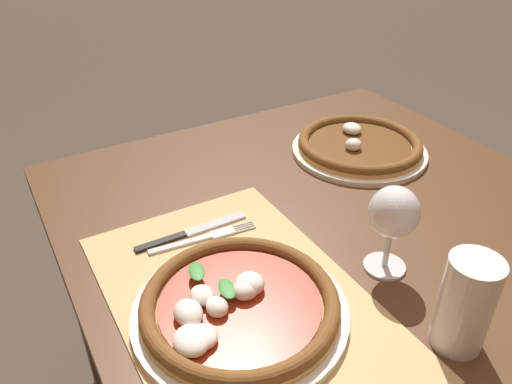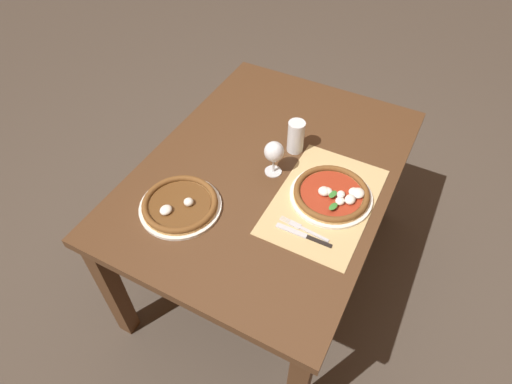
% 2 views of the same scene
% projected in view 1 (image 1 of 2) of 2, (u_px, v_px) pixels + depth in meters
% --- Properties ---
extents(dining_table, '(1.35, 0.99, 0.74)m').
position_uv_depth(dining_table, '(392.00, 308.00, 0.89)').
color(dining_table, '#4C301C').
rests_on(dining_table, ground).
extents(paper_placemat, '(0.55, 0.36, 0.00)m').
position_uv_depth(paper_placemat, '(241.00, 300.00, 0.77)').
color(paper_placemat, tan).
rests_on(paper_placemat, dining_table).
extents(pizza_near, '(0.32, 0.32, 0.05)m').
position_uv_depth(pizza_near, '(238.00, 306.00, 0.73)').
color(pizza_near, silver).
rests_on(pizza_near, paper_placemat).
extents(pizza_far, '(0.31, 0.31, 0.05)m').
position_uv_depth(pizza_far, '(359.00, 146.00, 1.17)').
color(pizza_far, silver).
rests_on(pizza_far, dining_table).
extents(wine_glass, '(0.08, 0.08, 0.16)m').
position_uv_depth(wine_glass, '(393.00, 216.00, 0.78)').
color(wine_glass, silver).
rests_on(wine_glass, dining_table).
extents(pint_glass, '(0.07, 0.07, 0.15)m').
position_uv_depth(pint_glass, '(465.00, 305.00, 0.66)').
color(pint_glass, silver).
rests_on(pint_glass, dining_table).
extents(fork, '(0.03, 0.20, 0.00)m').
position_uv_depth(fork, '(204.00, 238.00, 0.89)').
color(fork, '#B7B7BC').
rests_on(fork, paper_placemat).
extents(knife, '(0.02, 0.22, 0.01)m').
position_uv_depth(knife, '(192.00, 232.00, 0.91)').
color(knife, black).
rests_on(knife, paper_placemat).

